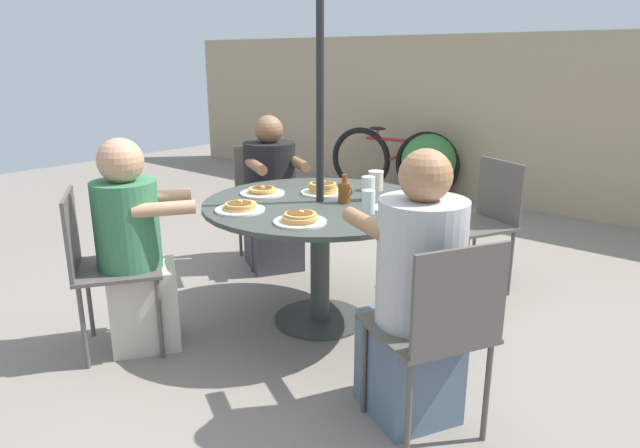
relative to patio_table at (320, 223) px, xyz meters
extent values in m
plane|color=gray|center=(0.00, 0.00, -0.60)|extent=(12.00, 12.00, 0.00)
cube|color=tan|center=(0.00, 3.31, 0.26)|extent=(10.00, 0.06, 1.72)
cylinder|color=#383D38|center=(0.00, 0.00, -0.59)|extent=(0.54, 0.54, 0.01)
cylinder|color=#383D38|center=(0.00, 0.00, -0.25)|extent=(0.11, 0.11, 0.69)
cylinder|color=#383D38|center=(0.00, 0.00, 0.11)|extent=(1.30, 1.30, 0.03)
cylinder|color=black|center=(0.00, 0.00, 0.45)|extent=(0.04, 0.04, 2.10)
cylinder|color=#514C47|center=(0.55, 0.74, -0.38)|extent=(0.02, 0.02, 0.44)
cylinder|color=#514C47|center=(0.22, 0.90, -0.38)|extent=(0.02, 0.02, 0.44)
cylinder|color=#514C47|center=(0.70, 1.07, -0.38)|extent=(0.02, 0.02, 0.44)
cylinder|color=#514C47|center=(0.37, 1.22, -0.38)|extent=(0.02, 0.02, 0.44)
cube|color=#514C47|center=(0.46, 0.98, -0.15)|extent=(0.56, 0.56, 0.02)
cube|color=#514C47|center=(0.55, 1.17, 0.06)|extent=(0.37, 0.19, 0.40)
cylinder|color=#514C47|center=(-0.70, 0.60, -0.38)|extent=(0.02, 0.02, 0.44)
cylinder|color=#514C47|center=(-0.88, 0.28, -0.38)|extent=(0.02, 0.02, 0.44)
cylinder|color=#514C47|center=(-1.02, 0.78, -0.38)|extent=(0.02, 0.02, 0.44)
cylinder|color=#514C47|center=(-1.19, 0.46, -0.38)|extent=(0.02, 0.02, 0.44)
cube|color=#514C47|center=(-0.95, 0.53, -0.15)|extent=(0.58, 0.58, 0.02)
cube|color=#514C47|center=(-1.13, 0.63, 0.06)|extent=(0.21, 0.36, 0.40)
cube|color=#3D3D42|center=(-0.85, 0.47, -0.38)|extent=(0.51, 0.50, 0.44)
cylinder|color=black|center=(-0.90, 0.50, 0.08)|extent=(0.37, 0.37, 0.47)
sphere|color=brown|center=(-0.90, 0.50, 0.40)|extent=(0.20, 0.20, 0.20)
cylinder|color=brown|center=(-0.65, 0.53, 0.19)|extent=(0.32, 0.22, 0.07)
cylinder|color=brown|center=(-0.79, 0.27, 0.19)|extent=(0.32, 0.22, 0.07)
cylinder|color=#514C47|center=(-0.64, -0.66, -0.38)|extent=(0.02, 0.02, 0.44)
cylinder|color=#514C47|center=(-0.34, -0.86, -0.38)|extent=(0.02, 0.02, 0.44)
cylinder|color=#514C47|center=(-0.84, -0.97, -0.38)|extent=(0.02, 0.02, 0.44)
cylinder|color=#514C47|center=(-0.53, -1.16, -0.38)|extent=(0.02, 0.02, 0.44)
cube|color=#514C47|center=(-0.59, -0.91, -0.15)|extent=(0.59, 0.59, 0.02)
cube|color=#514C47|center=(-0.70, -1.08, 0.06)|extent=(0.35, 0.23, 0.40)
cube|color=beige|center=(-0.53, -0.82, -0.38)|extent=(0.44, 0.45, 0.44)
cylinder|color=#38754C|center=(-0.56, -0.86, 0.07)|extent=(0.32, 0.32, 0.46)
sphere|color=tan|center=(-0.56, -0.86, 0.40)|extent=(0.23, 0.23, 0.23)
cylinder|color=tan|center=(-0.57, -0.64, 0.18)|extent=(0.22, 0.29, 0.07)
cylinder|color=tan|center=(-0.35, -0.78, 0.18)|extent=(0.22, 0.29, 0.07)
cylinder|color=#514C47|center=(0.73, -0.57, -0.38)|extent=(0.02, 0.02, 0.44)
cylinder|color=#514C47|center=(0.89, -0.25, -0.38)|extent=(0.02, 0.02, 0.44)
cylinder|color=#514C47|center=(1.05, -0.73, -0.38)|extent=(0.02, 0.02, 0.44)
cylinder|color=#514C47|center=(1.21, -0.41, -0.38)|extent=(0.02, 0.02, 0.44)
cube|color=#514C47|center=(0.97, -0.49, -0.15)|extent=(0.57, 0.57, 0.02)
cube|color=#514C47|center=(1.15, -0.58, 0.06)|extent=(0.20, 0.37, 0.40)
cube|color=slate|center=(0.87, -0.44, -0.38)|extent=(0.48, 0.47, 0.44)
cylinder|color=#B2B2B2|center=(0.92, -0.46, 0.10)|extent=(0.35, 0.35, 0.53)
sphere|color=#A3704C|center=(0.92, -0.46, 0.46)|extent=(0.21, 0.21, 0.21)
cylinder|color=#A3704C|center=(0.68, -0.50, 0.23)|extent=(0.32, 0.21, 0.07)
cylinder|color=#A3704C|center=(0.80, -0.25, 0.23)|extent=(0.32, 0.21, 0.07)
cylinder|color=silver|center=(0.42, 0.14, 0.13)|extent=(0.26, 0.26, 0.01)
cylinder|color=tan|center=(0.43, 0.14, 0.14)|extent=(0.18, 0.18, 0.01)
cylinder|color=tan|center=(0.43, 0.14, 0.15)|extent=(0.18, 0.18, 0.01)
ellipsoid|color=brown|center=(0.42, 0.14, 0.16)|extent=(0.15, 0.14, 0.00)
cube|color=#F4E084|center=(0.43, 0.13, 0.16)|extent=(0.02, 0.02, 0.01)
cylinder|color=silver|center=(-0.19, -0.42, 0.13)|extent=(0.26, 0.26, 0.01)
cylinder|color=tan|center=(-0.19, -0.42, 0.14)|extent=(0.17, 0.17, 0.01)
cylinder|color=tan|center=(-0.19, -0.42, 0.15)|extent=(0.16, 0.16, 0.01)
cylinder|color=tan|center=(-0.19, -0.42, 0.16)|extent=(0.16, 0.16, 0.01)
ellipsoid|color=brown|center=(-0.19, -0.42, 0.17)|extent=(0.13, 0.12, 0.00)
cube|color=#F4E084|center=(-0.20, -0.41, 0.17)|extent=(0.03, 0.03, 0.01)
cylinder|color=silver|center=(0.20, -0.38, 0.13)|extent=(0.26, 0.26, 0.01)
cylinder|color=tan|center=(0.20, -0.39, 0.14)|extent=(0.17, 0.17, 0.01)
cylinder|color=tan|center=(0.20, -0.39, 0.15)|extent=(0.18, 0.18, 0.01)
cylinder|color=tan|center=(0.20, -0.39, 0.17)|extent=(0.16, 0.16, 0.01)
ellipsoid|color=brown|center=(0.20, -0.38, 0.17)|extent=(0.13, 0.12, 0.00)
cube|color=#F4E084|center=(0.21, -0.38, 0.18)|extent=(0.03, 0.03, 0.01)
cylinder|color=silver|center=(-0.37, -0.08, 0.13)|extent=(0.26, 0.26, 0.01)
cylinder|color=tan|center=(-0.38, -0.08, 0.14)|extent=(0.16, 0.16, 0.01)
cylinder|color=tan|center=(-0.37, -0.09, 0.15)|extent=(0.15, 0.15, 0.01)
ellipsoid|color=brown|center=(-0.37, -0.08, 0.16)|extent=(0.12, 0.11, 0.00)
cube|color=#F4E084|center=(-0.36, -0.09, 0.17)|extent=(0.02, 0.02, 0.01)
cylinder|color=silver|center=(-0.11, 0.16, 0.13)|extent=(0.26, 0.26, 0.01)
cylinder|color=tan|center=(-0.11, 0.16, 0.14)|extent=(0.17, 0.17, 0.01)
cylinder|color=tan|center=(-0.11, 0.16, 0.15)|extent=(0.17, 0.17, 0.01)
cylinder|color=tan|center=(-0.12, 0.15, 0.17)|extent=(0.16, 0.16, 0.01)
cylinder|color=tan|center=(-0.11, 0.15, 0.18)|extent=(0.16, 0.16, 0.01)
ellipsoid|color=brown|center=(-0.11, 0.16, 0.19)|extent=(0.13, 0.12, 0.00)
cube|color=#F4E084|center=(-0.10, 0.16, 0.19)|extent=(0.03, 0.03, 0.01)
cylinder|color=brown|center=(0.12, 0.07, 0.18)|extent=(0.07, 0.07, 0.11)
cylinder|color=brown|center=(0.12, 0.07, 0.26)|extent=(0.03, 0.03, 0.05)
torus|color=brown|center=(0.15, 0.07, 0.19)|extent=(0.05, 0.01, 0.05)
cylinder|color=beige|center=(0.07, 0.43, 0.18)|extent=(0.09, 0.09, 0.11)
cylinder|color=white|center=(0.07, 0.43, 0.23)|extent=(0.09, 0.09, 0.01)
cylinder|color=silver|center=(0.35, -0.03, 0.18)|extent=(0.07, 0.07, 0.12)
cylinder|color=silver|center=(0.18, 0.20, 0.19)|extent=(0.08, 0.08, 0.13)
torus|color=black|center=(-1.85, 2.91, -0.24)|extent=(0.72, 0.21, 0.72)
torus|color=black|center=(-1.07, 3.07, -0.24)|extent=(0.72, 0.21, 0.72)
cylinder|color=maroon|center=(-1.46, 2.99, 0.01)|extent=(0.64, 0.17, 0.03)
cylinder|color=maroon|center=(-1.31, 3.02, -0.11)|extent=(0.49, 0.13, 0.28)
cylinder|color=maroon|center=(-1.65, 2.95, 0.06)|extent=(0.03, 0.03, 0.10)
ellipsoid|color=black|center=(-1.65, 2.95, 0.12)|extent=(0.21, 0.11, 0.04)
cylinder|color=maroon|center=(-1.11, 3.06, 0.07)|extent=(0.12, 0.44, 0.03)
cylinder|color=#3D3D3F|center=(-0.99, 2.96, -0.51)|extent=(0.33, 0.33, 0.18)
sphere|color=#387538|center=(-0.99, 2.96, -0.17)|extent=(0.57, 0.57, 0.57)
camera|label=1|loc=(1.98, -2.34, 0.90)|focal=32.00mm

